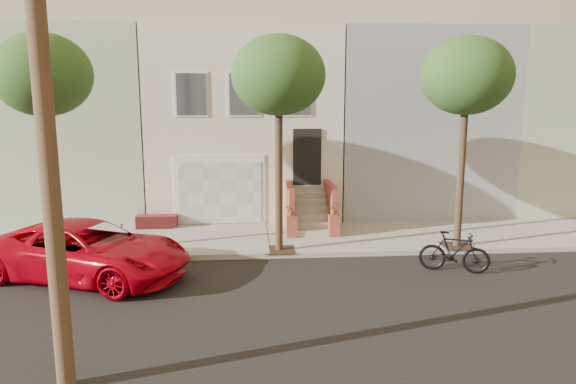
{
  "coord_description": "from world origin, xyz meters",
  "views": [
    {
      "loc": [
        0.05,
        -11.74,
        4.87
      ],
      "look_at": [
        1.2,
        3.0,
        2.09
      ],
      "focal_mm": 33.69,
      "sensor_mm": 36.0,
      "label": 1
    }
  ],
  "objects": [
    {
      "name": "motorcycle",
      "position": [
        5.65,
        1.97,
        0.56
      ],
      "size": [
        1.93,
        1.16,
        1.12
      ],
      "primitive_type": "imported",
      "rotation": [
        0.0,
        0.0,
        1.21
      ],
      "color": "black",
      "rests_on": "ground"
    },
    {
      "name": "house_row",
      "position": [
        0.0,
        11.19,
        3.64
      ],
      "size": [
        33.1,
        11.7,
        7.0
      ],
      "color": "beige",
      "rests_on": "sidewalk"
    },
    {
      "name": "pickup_truck",
      "position": [
        -4.13,
        2.2,
        0.75
      ],
      "size": [
        5.97,
        4.28,
        1.51
      ],
      "primitive_type": "imported",
      "rotation": [
        0.0,
        0.0,
        1.2
      ],
      "color": "#B50114",
      "rests_on": "ground"
    },
    {
      "name": "sidewalk",
      "position": [
        0.0,
        5.35,
        0.07
      ],
      "size": [
        40.0,
        3.7,
        0.15
      ],
      "primitive_type": "cube",
      "color": "#9B988D",
      "rests_on": "ground"
    },
    {
      "name": "tree_right",
      "position": [
        6.5,
        3.9,
        5.26
      ],
      "size": [
        2.7,
        2.57,
        6.3
      ],
      "color": "#2D2116",
      "rests_on": "sidewalk"
    },
    {
      "name": "ground",
      "position": [
        0.0,
        0.0,
        0.0
      ],
      "size": [
        90.0,
        90.0,
        0.0
      ],
      "primitive_type": "plane",
      "color": "black",
      "rests_on": "ground"
    },
    {
      "name": "tree_mid",
      "position": [
        1.0,
        3.9,
        5.26
      ],
      "size": [
        2.7,
        2.57,
        6.3
      ],
      "color": "#2D2116",
      "rests_on": "sidewalk"
    },
    {
      "name": "tree_left",
      "position": [
        -5.5,
        3.9,
        5.26
      ],
      "size": [
        2.7,
        2.57,
        6.3
      ],
      "color": "#2D2116",
      "rests_on": "sidewalk"
    }
  ]
}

